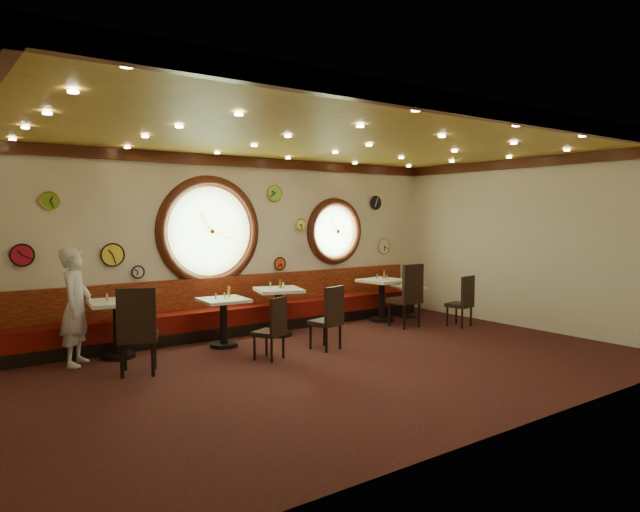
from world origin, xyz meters
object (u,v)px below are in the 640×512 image
at_px(condiment_e_pepper, 407,283).
at_px(condiment_d_bottle, 384,274).
at_px(table_a, 118,322).
at_px(table_b, 224,316).
at_px(condiment_c_salt, 270,285).
at_px(condiment_b_bottle, 229,292).
at_px(condiment_a_salt, 107,297).
at_px(waiter, 76,306).
at_px(condiment_d_pepper, 387,277).
at_px(condiment_a_bottle, 119,295).
at_px(chair_b, 274,324).
at_px(condiment_d_salt, 377,276).
at_px(chair_a, 137,325).
at_px(condiment_a_pepper, 123,298).
at_px(condiment_e_salt, 404,283).
at_px(condiment_b_pepper, 225,296).
at_px(table_c, 279,306).
at_px(table_d, 382,295).
at_px(chair_c, 330,314).
at_px(condiment_c_bottle, 280,284).
at_px(table_e, 408,297).
at_px(chair_d, 409,291).
at_px(condiment_b_salt, 216,296).
at_px(condiment_c_pepper, 283,285).
at_px(condiment_e_bottle, 408,281).

bearing_deg(condiment_e_pepper, condiment_d_bottle, 174.52).
relative_size(table_a, table_b, 1.12).
height_order(condiment_c_salt, condiment_b_bottle, condiment_b_bottle).
xyz_separation_m(condiment_a_salt, waiter, (-0.45, -0.07, -0.08)).
height_order(condiment_d_pepper, condiment_a_bottle, condiment_a_bottle).
distance_m(chair_b, condiment_d_pepper, 3.72).
bearing_deg(condiment_d_salt, condiment_a_salt, 179.82).
distance_m(chair_a, condiment_a_pepper, 1.09).
bearing_deg(condiment_e_salt, condiment_b_pepper, -176.25).
bearing_deg(condiment_e_pepper, table_c, 179.90).
distance_m(table_d, chair_c, 2.71).
bearing_deg(condiment_c_bottle, table_e, -0.99).
bearing_deg(waiter, condiment_e_salt, -57.75).
distance_m(chair_a, condiment_c_salt, 2.98).
distance_m(condiment_d_pepper, condiment_e_salt, 0.66).
distance_m(condiment_b_bottle, condiment_c_bottle, 1.08).
xyz_separation_m(table_c, condiment_c_salt, (-0.12, 0.09, 0.37)).
xyz_separation_m(condiment_b_bottle, waiter, (-2.36, 0.10, -0.03)).
distance_m(table_c, chair_d, 2.52).
relative_size(table_a, waiter, 0.52).
height_order(chair_d, condiment_b_pepper, chair_d).
bearing_deg(condiment_a_bottle, condiment_b_salt, -14.03).
bearing_deg(condiment_b_bottle, condiment_b_pepper, -135.29).
bearing_deg(condiment_c_pepper, condiment_e_salt, 1.58).
bearing_deg(condiment_c_salt, table_b, -164.30).
xyz_separation_m(table_d, condiment_a_salt, (-5.35, 0.10, 0.39)).
distance_m(condiment_c_salt, condiment_d_bottle, 2.67).
relative_size(condiment_e_pepper, waiter, 0.07).
bearing_deg(condiment_a_salt, table_b, -9.22).
relative_size(chair_b, chair_c, 0.92).
bearing_deg(table_a, condiment_c_salt, 0.72).
height_order(chair_b, condiment_a_pepper, condiment_a_pepper).
height_order(table_d, chair_b, chair_b).
bearing_deg(waiter, condiment_a_bottle, -44.86).
relative_size(chair_b, condiment_c_salt, 5.13).
bearing_deg(condiment_b_salt, condiment_e_salt, 3.13).
distance_m(condiment_a_pepper, condiment_b_pepper, 1.58).
bearing_deg(condiment_c_bottle, condiment_b_salt, -170.88).
relative_size(condiment_b_pepper, condiment_d_pepper, 0.90).
height_order(chair_a, condiment_a_pepper, chair_a).
height_order(condiment_d_salt, waiter, waiter).
bearing_deg(condiment_e_bottle, condiment_b_pepper, -176.88).
xyz_separation_m(condiment_c_pepper, waiter, (-3.46, 0.04, -0.05)).
xyz_separation_m(chair_c, waiter, (-3.46, 1.40, 0.26)).
bearing_deg(chair_c, waiter, 145.05).
height_order(table_b, condiment_c_bottle, condiment_c_bottle).
relative_size(table_d, table_e, 1.10).
relative_size(condiment_d_bottle, waiter, 0.10).
height_order(condiment_c_salt, condiment_d_pepper, condiment_c_salt).
xyz_separation_m(table_b, table_d, (3.60, 0.18, 0.04)).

